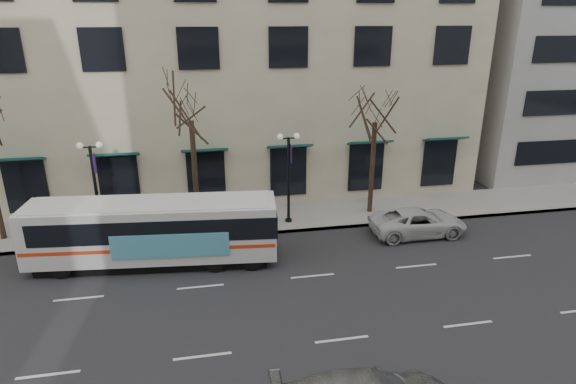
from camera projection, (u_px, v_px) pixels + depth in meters
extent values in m
plane|color=black|center=(201.00, 318.00, 18.73)|extent=(160.00, 160.00, 0.00)
cube|color=gray|center=(286.00, 217.00, 27.87)|extent=(80.00, 4.00, 0.15)
cube|color=#B5AA8A|center=(157.00, 1.00, 33.60)|extent=(40.00, 20.00, 24.00)
cylinder|color=black|center=(195.00, 176.00, 25.82)|extent=(0.28, 0.28, 5.95)
cylinder|color=black|center=(372.00, 170.00, 27.62)|extent=(0.28, 0.28, 5.46)
cylinder|color=black|center=(97.00, 194.00, 24.57)|extent=(0.16, 0.16, 5.00)
cylinder|color=black|center=(103.00, 235.00, 25.38)|extent=(0.36, 0.36, 0.30)
cube|color=black|center=(90.00, 147.00, 23.72)|extent=(0.90, 0.06, 0.06)
sphere|color=silver|center=(80.00, 146.00, 23.61)|extent=(0.32, 0.32, 0.32)
sphere|color=silver|center=(99.00, 145.00, 23.76)|extent=(0.32, 0.32, 0.32)
cube|color=#411D6D|center=(95.00, 164.00, 24.03)|extent=(0.04, 0.45, 1.00)
cylinder|color=black|center=(289.00, 182.00, 26.29)|extent=(0.16, 0.16, 5.00)
cylinder|color=black|center=(289.00, 221.00, 27.10)|extent=(0.36, 0.36, 0.30)
cube|color=black|center=(289.00, 138.00, 25.44)|extent=(0.90, 0.06, 0.06)
sphere|color=silver|center=(280.00, 137.00, 25.33)|extent=(0.32, 0.32, 0.32)
sphere|color=silver|center=(297.00, 136.00, 25.48)|extent=(0.32, 0.32, 0.32)
cube|color=#411D6D|center=(291.00, 154.00, 25.75)|extent=(0.04, 0.45, 1.00)
cube|color=silver|center=(153.00, 230.00, 22.30)|extent=(11.55, 3.56, 2.60)
cube|color=black|center=(156.00, 258.00, 22.81)|extent=(10.61, 3.18, 0.43)
cube|color=black|center=(158.00, 221.00, 22.18)|extent=(11.10, 3.56, 1.04)
cube|color=red|center=(154.00, 238.00, 22.46)|extent=(11.44, 3.58, 0.17)
cube|color=#4FA9C1|center=(170.00, 246.00, 21.29)|extent=(5.19, 0.57, 1.14)
cube|color=silver|center=(150.00, 203.00, 21.84)|extent=(10.96, 3.26, 0.08)
cylinder|color=black|center=(60.00, 269.00, 21.40)|extent=(0.97, 0.36, 0.95)
cylinder|color=black|center=(76.00, 247.00, 23.43)|extent=(0.97, 0.36, 0.95)
cylinder|color=black|center=(215.00, 262.00, 21.95)|extent=(0.97, 0.36, 0.95)
cylinder|color=black|center=(217.00, 241.00, 23.98)|extent=(0.97, 0.36, 0.95)
cylinder|color=black|center=(252.00, 261.00, 22.08)|extent=(0.97, 0.36, 0.95)
cylinder|color=black|center=(251.00, 240.00, 24.12)|extent=(0.97, 0.36, 0.95)
imported|color=silver|center=(418.00, 222.00, 25.63)|extent=(5.13, 2.37, 1.43)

